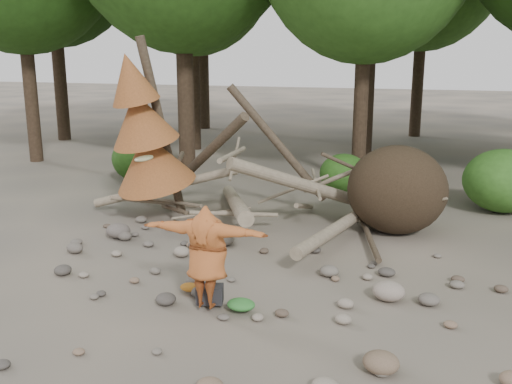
% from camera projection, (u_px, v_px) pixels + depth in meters
% --- Properties ---
extents(ground, '(120.00, 120.00, 0.00)m').
position_uv_depth(ground, '(214.00, 290.00, 9.70)').
color(ground, '#514C44').
rests_on(ground, ground).
extents(deadfall_pile, '(8.55, 5.24, 3.30)m').
position_uv_depth(deadfall_pile, '(370.00, 190.00, 12.74)').
color(deadfall_pile, '#332619').
rests_on(deadfall_pile, ground).
extents(dead_conifer, '(2.06, 2.16, 4.35)m').
position_uv_depth(dead_conifer, '(145.00, 134.00, 13.27)').
color(dead_conifer, '#4C3F30').
rests_on(dead_conifer, ground).
extents(bush_left, '(1.80, 1.80, 1.44)m').
position_uv_depth(bush_left, '(141.00, 159.00, 17.87)').
color(bush_left, '#224A13').
rests_on(bush_left, ground).
extents(bush_mid, '(1.40, 1.40, 1.12)m').
position_uv_depth(bush_mid, '(344.00, 173.00, 16.49)').
color(bush_mid, '#2D5E1B').
rests_on(bush_mid, ground).
extents(bush_right, '(2.00, 2.00, 1.60)m').
position_uv_depth(bush_right, '(504.00, 181.00, 14.39)').
color(bush_right, '#376F22').
rests_on(bush_right, ground).
extents(frisbee_thrower, '(2.21, 0.58, 2.32)m').
position_uv_depth(frisbee_thrower, '(207.00, 256.00, 8.72)').
color(frisbee_thrower, '#AA5526').
rests_on(frisbee_thrower, ground).
extents(backpack, '(0.48, 0.39, 0.28)m').
position_uv_depth(backpack, '(210.00, 298.00, 9.07)').
color(backpack, black).
rests_on(backpack, ground).
extents(cloth_green, '(0.45, 0.37, 0.17)m').
position_uv_depth(cloth_green, '(241.00, 307.00, 8.85)').
color(cloth_green, '#2D702C').
rests_on(cloth_green, ground).
extents(cloth_orange, '(0.34, 0.28, 0.12)m').
position_uv_depth(cloth_orange, '(190.00, 290.00, 9.56)').
color(cloth_orange, '#A05F1B').
rests_on(cloth_orange, ground).
extents(boulder_front_right, '(0.46, 0.42, 0.28)m').
position_uv_depth(boulder_front_right, '(381.00, 362.00, 7.16)').
color(boulder_front_right, brown).
rests_on(boulder_front_right, ground).
extents(boulder_mid_right, '(0.53, 0.48, 0.32)m').
position_uv_depth(boulder_mid_right, '(389.00, 291.00, 9.27)').
color(boulder_mid_right, gray).
rests_on(boulder_mid_right, ground).
extents(boulder_mid_left, '(0.54, 0.49, 0.32)m').
position_uv_depth(boulder_mid_left, '(118.00, 231.00, 12.43)').
color(boulder_mid_left, '#605750').
rests_on(boulder_mid_left, ground).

